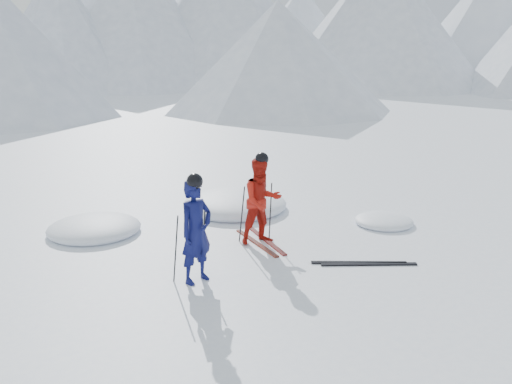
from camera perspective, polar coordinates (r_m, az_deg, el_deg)
ground at (r=10.81m, az=7.48°, el=-5.28°), size 160.00×160.00×0.00m
mountain_range at (r=44.96m, az=-16.35°, el=18.12°), size 106.15×62.94×15.53m
skier_blue at (r=8.77m, az=-6.32°, el=-4.18°), size 0.71×0.57×1.71m
skier_red at (r=10.46m, az=0.60°, el=-0.96°), size 0.89×0.73×1.70m
pole_blue_left at (r=8.88m, az=-8.44°, el=-5.95°), size 0.12×0.08×1.14m
pole_blue_right at (r=9.17m, az=-5.51°, el=-5.16°), size 0.12×0.07×1.14m
pole_red_left at (r=10.60m, az=-1.49°, el=-2.34°), size 0.11×0.09×1.13m
pole_red_right at (r=10.82m, az=1.53°, el=-1.99°), size 0.11×0.08×1.13m
ski_worn_left at (r=10.66m, az=0.04°, el=-5.36°), size 0.23×1.70×0.03m
ski_worn_right at (r=10.78m, az=1.14°, el=-5.13°), size 0.35×1.69×0.03m
ski_loose_a at (r=9.88m, az=10.78°, el=-7.31°), size 1.49×0.97×0.03m
ski_loose_b at (r=9.84m, az=11.80°, el=-7.46°), size 1.52×0.92×0.03m
snow_lumps at (r=12.41m, az=-4.87°, el=-2.55°), size 7.15×4.56×0.54m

